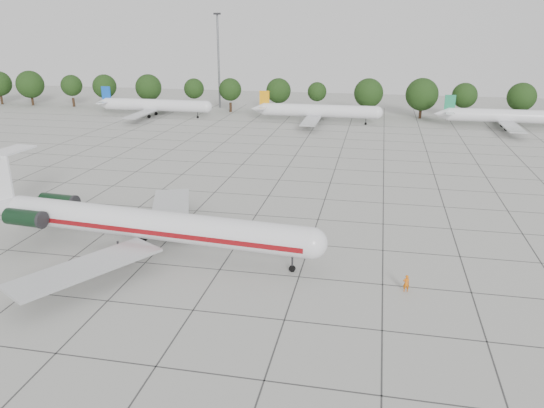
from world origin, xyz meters
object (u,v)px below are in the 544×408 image
object	(u,v)px
bg_airliner_b	(155,105)
bg_airliner_d	(509,116)
bg_airliner_c	(318,111)
main_airliner	(134,222)
ground_crew	(406,283)
floodlight_mast	(218,56)

from	to	relation	value
bg_airliner_b	bg_airliner_d	distance (m)	85.61
bg_airliner_d	bg_airliner_c	bearing A→B (deg)	-178.42
main_airliner	bg_airliner_b	distance (m)	85.40
main_airliner	ground_crew	xyz separation A→B (m)	(28.22, -3.51, -2.51)
main_airliner	floodlight_mast	bearing A→B (deg)	106.74
main_airliner	bg_airliner_c	world-z (taller)	main_airliner
ground_crew	floodlight_mast	bearing A→B (deg)	-76.91
bg_airliner_b	floodlight_mast	bearing A→B (deg)	56.79
main_airliner	bg_airliner_b	world-z (taller)	main_airliner
ground_crew	floodlight_mast	size ratio (longest dim) A/B	0.07
ground_crew	bg_airliner_c	world-z (taller)	bg_airliner_c
bg_airliner_c	bg_airliner_d	xyz separation A→B (m)	(43.45, 1.20, 0.00)
ground_crew	main_airliner	bearing A→B (deg)	-19.47
ground_crew	bg_airliner_b	bearing A→B (deg)	-66.48
bg_airliner_b	ground_crew	bearing A→B (deg)	-54.10
main_airliner	bg_airliner_d	distance (m)	96.36
main_airliner	floodlight_mast	size ratio (longest dim) A/B	1.59
floodlight_mast	ground_crew	bearing A→B (deg)	-64.53
main_airliner	floodlight_mast	xyz separation A→B (m)	(-19.85, 97.41, 10.94)
bg_airliner_b	bg_airliner_d	bearing A→B (deg)	0.40
bg_airliner_c	ground_crew	bearing A→B (deg)	-77.79
main_airliner	floodlight_mast	world-z (taller)	floodlight_mast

